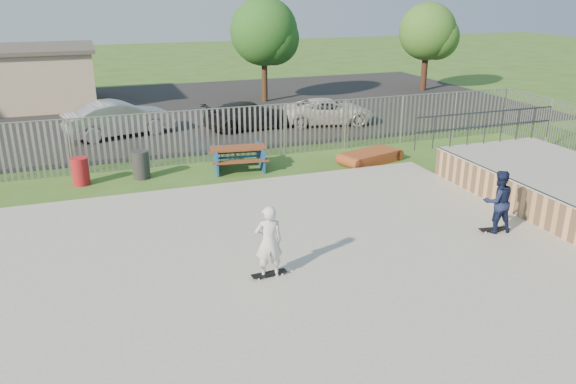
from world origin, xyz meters
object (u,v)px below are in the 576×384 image
object	(u,v)px
car_dark	(250,115)
tree_mid	(264,32)
picnic_table	(238,158)
funbox	(370,157)
trash_bin_grey	(141,165)
car_white	(329,111)
tree_right	(427,32)
skater_white	(269,242)
car_silver	(119,118)
skater_navy	(498,201)
trash_bin_red	(80,171)

from	to	relation	value
car_dark	tree_mid	world-z (taller)	tree_mid
picnic_table	funbox	size ratio (longest dim) A/B	0.93
picnic_table	trash_bin_grey	world-z (taller)	trash_bin_grey
funbox	tree_mid	distance (m)	13.39
car_white	tree_right	world-z (taller)	tree_right
tree_mid	funbox	bearing A→B (deg)	-89.64
trash_bin_grey	skater_white	size ratio (longest dim) A/B	0.58
car_silver	skater_navy	world-z (taller)	skater_navy
picnic_table	car_white	xyz separation A→B (m)	(5.94, 5.51, 0.20)
car_silver	car_white	size ratio (longest dim) A/B	1.08
trash_bin_red	tree_mid	world-z (taller)	tree_mid
trash_bin_grey	car_dark	world-z (taller)	car_dark
picnic_table	car_silver	bearing A→B (deg)	126.43
funbox	tree_right	xyz separation A→B (m)	(10.58, 13.04, 3.42)
trash_bin_red	skater_navy	distance (m)	12.96
car_dark	car_white	size ratio (longest dim) A/B	0.98
trash_bin_red	trash_bin_grey	distance (m)	1.95
funbox	skater_navy	distance (m)	7.13
car_dark	skater_white	xyz separation A→B (m)	(-3.62, -14.12, 0.35)
skater_navy	tree_right	bearing A→B (deg)	-109.49
skater_navy	trash_bin_red	bearing A→B (deg)	-30.04
car_dark	skater_navy	distance (m)	14.04
picnic_table	car_dark	xyz separation A→B (m)	(2.10, 5.85, 0.22)
funbox	tree_mid	size ratio (longest dim) A/B	0.40
car_dark	tree_mid	size ratio (longest dim) A/B	0.73
funbox	skater_white	bearing A→B (deg)	-147.03
trash_bin_red	car_white	size ratio (longest dim) A/B	0.21
trash_bin_grey	car_silver	world-z (taller)	car_silver
skater_white	car_dark	bearing A→B (deg)	-98.58
tree_right	skater_white	size ratio (longest dim) A/B	3.25
funbox	car_white	size ratio (longest dim) A/B	0.53
picnic_table	skater_navy	distance (m)	9.28
car_white	trash_bin_red	bearing A→B (deg)	126.89
tree_right	skater_navy	distance (m)	22.93
funbox	car_dark	distance (m)	7.25
car_white	tree_right	distance (m)	12.01
tree_right	skater_white	xyz separation A→B (m)	(-16.97, -20.47, -2.65)
funbox	tree_mid	world-z (taller)	tree_mid
trash_bin_grey	skater_navy	bearing A→B (deg)	-44.61
trash_bin_red	funbox	bearing A→B (deg)	-5.40
tree_right	trash_bin_grey	bearing A→B (deg)	-147.39
tree_mid	skater_white	xyz separation A→B (m)	(-6.30, -20.31, -2.91)
picnic_table	tree_mid	world-z (taller)	tree_mid
picnic_table	skater_navy	bearing A→B (deg)	-51.78
funbox	tree_mid	xyz separation A→B (m)	(-0.08, 12.87, 3.68)
funbox	tree_right	size ratio (longest dim) A/B	0.43
tree_mid	skater_navy	size ratio (longest dim) A/B	3.48
car_silver	skater_navy	size ratio (longest dim) A/B	2.81
picnic_table	tree_mid	bearing A→B (deg)	75.39
funbox	skater_navy	size ratio (longest dim) A/B	1.39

